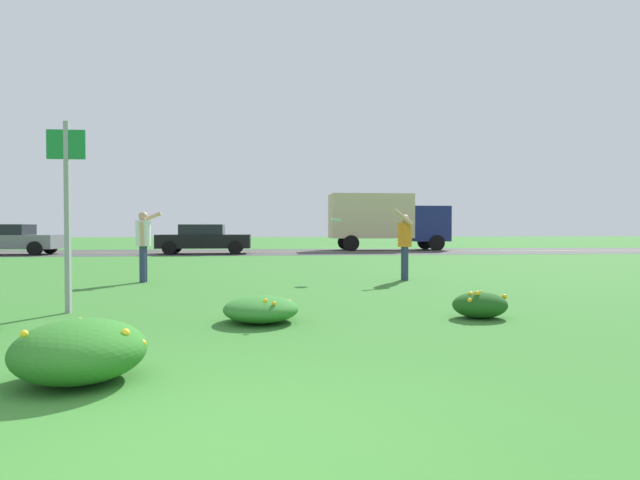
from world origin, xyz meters
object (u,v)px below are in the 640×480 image
Objects in this scene: person_thrower_white_shirt at (143,240)px; car_black_center_left at (204,239)px; car_gray_leftmost at (8,239)px; sign_post_near_path at (67,198)px; frisbee_pale_blue at (336,220)px; person_catcher_orange_shirt at (405,241)px; box_truck_navy at (386,219)px.

person_thrower_white_shirt reaches higher than car_black_center_left.
sign_post_near_path is at bearing -63.40° from car_gray_leftmost.
car_black_center_left is at bearing 0.00° from car_gray_leftmost.
person_thrower_white_shirt is 16.76m from car_gray_leftmost.
person_thrower_white_shirt is (0.10, 4.59, -0.73)m from sign_post_near_path.
sign_post_near_path reaches higher than car_gray_leftmost.
frisbee_pale_blue is 0.06× the size of car_black_center_left.
person_catcher_orange_shirt is (6.26, -0.15, -0.03)m from person_thrower_white_shirt.
car_gray_leftmost is (-13.97, 13.74, -0.74)m from frisbee_pale_blue.
person_catcher_orange_shirt is at bearing 34.94° from sign_post_near_path.
person_thrower_white_shirt reaches higher than frisbee_pale_blue.
frisbee_pale_blue is 0.06× the size of car_gray_leftmost.
box_truck_navy reaches higher than frisbee_pale_blue.
car_gray_leftmost is at bearing 138.03° from person_catcher_orange_shirt.
person_thrower_white_shirt is at bearing 178.67° from person_catcher_orange_shirt.
person_catcher_orange_shirt is at bearing -1.33° from person_thrower_white_shirt.
person_thrower_white_shirt is at bearing 88.79° from sign_post_near_path.
person_catcher_orange_shirt is 17.79m from box_truck_navy.
sign_post_near_path reaches higher than person_catcher_orange_shirt.
frisbee_pale_blue is at bearing -70.79° from car_black_center_left.
sign_post_near_path is at bearing -89.77° from car_black_center_left.
frisbee_pale_blue is 0.04× the size of box_truck_navy.
sign_post_near_path is 18.52m from car_black_center_left.
person_catcher_orange_shirt is (6.36, 4.44, -0.77)m from sign_post_near_path.
car_gray_leftmost is at bearing 116.60° from sign_post_near_path.
car_gray_leftmost is at bearing 135.48° from frisbee_pale_blue.
frisbee_pale_blue is at bearing 2.05° from person_thrower_white_shirt.
person_thrower_white_shirt is 13.91m from car_black_center_left.
car_black_center_left is 10.52m from box_truck_navy.
car_gray_leftmost is 0.67× the size of box_truck_navy.
car_gray_leftmost is at bearing 180.00° from car_black_center_left.
person_thrower_white_shirt is at bearing -119.38° from box_truck_navy.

